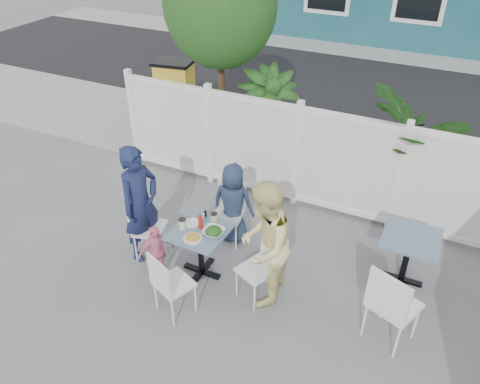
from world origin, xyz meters
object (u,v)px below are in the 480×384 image
at_px(spare_table, 409,247).
at_px(man, 140,204).
at_px(main_table, 200,240).
at_px(chair_near, 168,281).
at_px(boy, 233,203).
at_px(chair_right, 261,268).
at_px(chair_back, 229,207).
at_px(woman, 264,245).
at_px(toddler, 157,252).
at_px(chair_left, 144,223).
at_px(utility_cabinet, 176,95).

distance_m(spare_table, man, 3.32).
height_order(main_table, chair_near, chair_near).
distance_m(spare_table, boy, 2.27).
xyz_separation_m(spare_table, boy, (-2.27, -0.16, 0.05)).
bearing_deg(main_table, chair_right, -6.28).
height_order(chair_right, chair_back, chair_back).
bearing_deg(woman, toddler, -87.62).
xyz_separation_m(main_table, chair_left, (-0.84, 0.01, -0.02)).
relative_size(main_table, toddler, 0.88).
height_order(spare_table, toddler, toddler).
bearing_deg(woman, utility_cabinet, -145.03).
xyz_separation_m(spare_table, man, (-3.17, -0.94, 0.26)).
distance_m(chair_left, chair_back, 1.15).
bearing_deg(woman, boy, -144.76).
distance_m(chair_back, boy, 0.10).
xyz_separation_m(spare_table, chair_left, (-3.15, -0.95, -0.02)).
relative_size(main_table, woman, 0.43).
height_order(chair_back, woman, woman).
bearing_deg(utility_cabinet, toddler, -70.45).
height_order(chair_right, chair_near, chair_near).
height_order(spare_table, chair_near, chair_near).
bearing_deg(chair_left, woman, 72.44).
xyz_separation_m(chair_right, toddler, (-1.30, -0.19, -0.10)).
xyz_separation_m(boy, toddler, (-0.50, -1.09, -0.19)).
height_order(spare_table, chair_left, chair_left).
distance_m(chair_left, woman, 1.72).
height_order(man, boy, man).
height_order(main_table, spare_table, spare_table).
bearing_deg(chair_near, boy, 110.96).
bearing_deg(chair_near, chair_left, 161.01).
bearing_deg(chair_near, main_table, 113.31).
bearing_deg(boy, toddler, 57.99).
bearing_deg(chair_near, toddler, 158.57).
bearing_deg(woman, chair_right, -15.54).
bearing_deg(toddler, chair_near, -97.86).
relative_size(main_table, boy, 0.59).
height_order(man, toddler, man).
distance_m(main_table, chair_near, 0.74).
relative_size(man, woman, 1.01).
distance_m(chair_left, man, 0.29).
height_order(chair_near, woman, woman).
xyz_separation_m(main_table, toddler, (-0.45, -0.29, -0.14)).
xyz_separation_m(chair_back, boy, (0.06, -0.00, 0.08)).
bearing_deg(chair_left, boy, 115.54).
xyz_separation_m(chair_left, boy, (0.89, 0.79, 0.07)).
relative_size(chair_right, chair_near, 0.99).
height_order(man, woman, man).
xyz_separation_m(spare_table, chair_back, (-2.32, -0.16, -0.03)).
bearing_deg(woman, man, -100.37).
xyz_separation_m(chair_left, chair_near, (0.85, -0.75, -0.01)).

